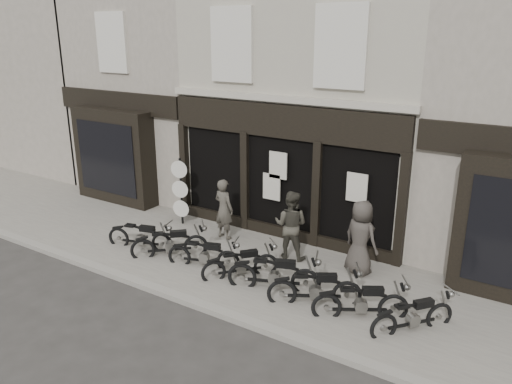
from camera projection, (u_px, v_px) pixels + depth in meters
The scene contains 18 objects.
ground_plane at pixel (219, 280), 12.11m from camera, with size 90.00×90.00×0.00m, color #2D2B28.
pavement at pixel (240, 264), 12.81m from camera, with size 30.00×4.20×0.12m, color slate.
kerb at pixel (185, 300), 11.09m from camera, with size 30.00×0.25×0.13m, color gray.
central_building at pixel (329, 87), 15.62m from camera, with size 7.30×6.22×8.34m.
neighbour_left at pixel (175, 79), 18.84m from camera, with size 5.60×6.73×8.34m.
filler_left at pixel (43, 68), 23.08m from camera, with size 11.00×6.00×8.20m, color gray.
motorcycle_0 at pixel (141, 239), 13.57m from camera, with size 1.90×0.80×0.93m.
motorcycle_1 at pixel (170, 246), 13.09m from camera, with size 1.62×1.55×0.97m.
motorcycle_2 at pixel (205, 257), 12.49m from camera, with size 1.83×0.87×0.91m.
motorcycle_3 at pixel (241, 266), 11.99m from camera, with size 1.41×1.58×0.91m.
motorcycle_4 at pixel (275, 277), 11.38m from camera, with size 2.04×1.08×1.03m.
motorcycle_5 at pixel (316, 291), 10.79m from camera, with size 1.86×1.28×0.99m.
motorcycle_6 at pixel (361, 305), 10.27m from camera, with size 1.80×1.27×0.96m.
motorcycle_7 at pixel (413, 319), 9.82m from camera, with size 1.36×1.58×0.90m.
man_left at pixel (224, 209), 14.02m from camera, with size 0.63×0.42×1.74m, color #454038.
man_centre at pixel (291, 225), 12.77m from camera, with size 0.88×0.69×1.82m, color #3B382F.
man_right at pixel (361, 238), 11.94m from camera, with size 0.90×0.59×1.85m, color #3C3732.
advert_sign_post at pixel (181, 194), 15.02m from camera, with size 0.53×0.34×2.19m.
Camera 1 is at (6.61, -8.66, 5.77)m, focal length 35.00 mm.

